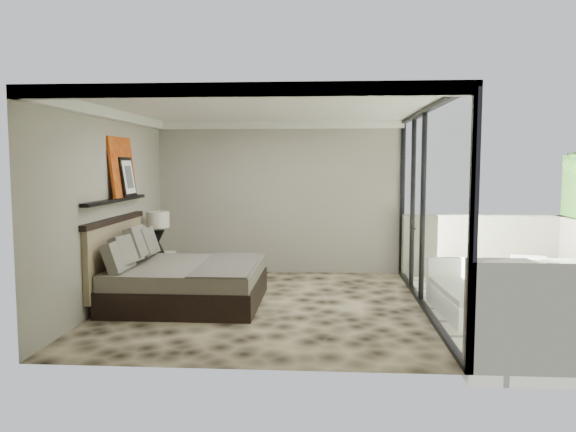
# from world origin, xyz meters

# --- Properties ---
(floor) EXTENTS (5.00, 5.00, 0.00)m
(floor) POSITION_xyz_m (0.00, 0.00, 0.00)
(floor) COLOR black
(floor) RESTS_ON ground
(ceiling) EXTENTS (4.50, 5.00, 0.02)m
(ceiling) POSITION_xyz_m (0.00, 0.00, 2.79)
(ceiling) COLOR silver
(ceiling) RESTS_ON back_wall
(back_wall) EXTENTS (4.50, 0.02, 2.80)m
(back_wall) POSITION_xyz_m (0.00, 2.49, 1.40)
(back_wall) COLOR gray
(back_wall) RESTS_ON floor
(left_wall) EXTENTS (0.02, 5.00, 2.80)m
(left_wall) POSITION_xyz_m (-2.24, 0.00, 1.40)
(left_wall) COLOR gray
(left_wall) RESTS_ON floor
(glass_wall) EXTENTS (0.08, 5.00, 2.80)m
(glass_wall) POSITION_xyz_m (2.25, 0.00, 1.40)
(glass_wall) COLOR white
(glass_wall) RESTS_ON floor
(terrace_slab) EXTENTS (3.00, 5.00, 0.12)m
(terrace_slab) POSITION_xyz_m (3.75, 0.00, -0.06)
(terrace_slab) COLOR beige
(terrace_slab) RESTS_ON ground
(picture_ledge) EXTENTS (0.12, 2.20, 0.05)m
(picture_ledge) POSITION_xyz_m (-2.18, 0.10, 1.50)
(picture_ledge) COLOR black
(picture_ledge) RESTS_ON left_wall
(bed) EXTENTS (2.16, 2.09, 1.19)m
(bed) POSITION_xyz_m (-1.24, 0.07, 0.35)
(bed) COLOR black
(bed) RESTS_ON floor
(nightstand) EXTENTS (0.68, 0.68, 0.54)m
(nightstand) POSITION_xyz_m (-2.00, 1.36, 0.27)
(nightstand) COLOR black
(nightstand) RESTS_ON floor
(table_lamp) EXTENTS (0.39, 0.39, 0.71)m
(table_lamp) POSITION_xyz_m (-1.94, 1.31, 0.97)
(table_lamp) COLOR black
(table_lamp) RESTS_ON nightstand
(abstract_canvas) EXTENTS (0.13, 0.90, 0.90)m
(abstract_canvas) POSITION_xyz_m (-2.19, 0.41, 1.97)
(abstract_canvas) COLOR #A81C0E
(abstract_canvas) RESTS_ON picture_ledge
(framed_print) EXTENTS (0.11, 0.50, 0.60)m
(framed_print) POSITION_xyz_m (-2.14, 0.48, 1.82)
(framed_print) COLOR black
(framed_print) RESTS_ON picture_ledge
(ottoman) EXTENTS (0.66, 0.66, 0.54)m
(ottoman) POSITION_xyz_m (4.10, 1.21, 0.27)
(ottoman) COLOR white
(ottoman) RESTS_ON terrace_slab
(lounger) EXTENTS (0.92, 1.69, 0.64)m
(lounger) POSITION_xyz_m (2.82, -0.23, 0.20)
(lounger) COLOR white
(lounger) RESTS_ON terrace_slab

